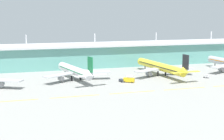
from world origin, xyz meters
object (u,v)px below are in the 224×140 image
at_px(airliner_far_middle, 161,67).
at_px(pushback_tug, 122,80).
at_px(airliner_near_middle, 75,71).
at_px(fuel_truck, 129,79).
at_px(baggage_cart, 206,76).

distance_m(airliner_far_middle, pushback_tug, 38.30).
bearing_deg(airliner_near_middle, fuel_truck, -29.24).
bearing_deg(fuel_truck, airliner_far_middle, 29.36).
relative_size(baggage_cart, fuel_truck, 0.55).
height_order(airliner_far_middle, pushback_tug, airliner_far_middle).
relative_size(airliner_near_middle, baggage_cart, 14.69).
relative_size(airliner_near_middle, fuel_truck, 8.13).
height_order(airliner_far_middle, baggage_cart, airliner_far_middle).
xyz_separation_m(airliner_near_middle, pushback_tug, (28.54, -15.01, -5.34)).
xyz_separation_m(airliner_near_middle, airliner_far_middle, (63.70, -0.80, 0.01)).
distance_m(airliner_near_middle, airliner_far_middle, 63.71).
height_order(baggage_cart, fuel_truck, fuel_truck).
bearing_deg(airliner_far_middle, airliner_near_middle, 179.28).
bearing_deg(pushback_tug, airliner_far_middle, 22.01).
bearing_deg(baggage_cart, fuel_truck, 178.93).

